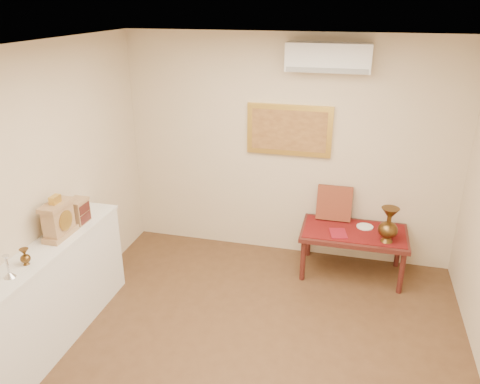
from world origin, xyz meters
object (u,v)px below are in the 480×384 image
(mantel_clock, at_px, (59,220))
(low_table, at_px, (354,236))
(display_ledge, at_px, (52,295))
(brass_urn_tall, at_px, (389,221))
(wooden_chest, at_px, (78,211))

(mantel_clock, xyz_separation_m, low_table, (2.66, 1.64, -0.67))
(low_table, bearing_deg, display_ledge, -144.90)
(brass_urn_tall, distance_m, wooden_chest, 3.24)
(brass_urn_tall, distance_m, display_ledge, 3.49)
(brass_urn_tall, bearing_deg, display_ledge, -150.48)
(wooden_chest, bearing_deg, brass_urn_tall, 21.20)
(mantel_clock, distance_m, low_table, 3.20)
(display_ledge, bearing_deg, brass_urn_tall, 29.52)
(brass_urn_tall, xyz_separation_m, low_table, (-0.35, 0.17, -0.32))
(display_ledge, distance_m, wooden_chest, 0.82)
(low_table, bearing_deg, brass_urn_tall, -25.63)
(brass_urn_tall, relative_size, mantel_clock, 1.18)
(display_ledge, relative_size, wooden_chest, 8.28)
(display_ledge, relative_size, low_table, 1.68)
(display_ledge, height_order, mantel_clock, mantel_clock)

